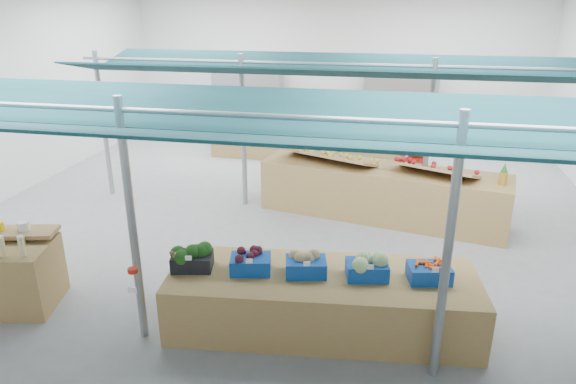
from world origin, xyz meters
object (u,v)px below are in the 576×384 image
Objects in this scene: vendor_left at (327,152)px; vendor_right at (415,157)px; fruit_counter at (382,192)px; veg_counter at (322,301)px.

vendor_left is 1.80m from vendor_right.
fruit_counter is 1.32m from vendor_right.
fruit_counter is at bearing 72.81° from vendor_right.
vendor_right is at bearing 72.81° from fruit_counter.
vendor_right reaches higher than veg_counter.
fruit_counter is at bearing 148.91° from vendor_left.
fruit_counter is 2.50× the size of vendor_left.
vendor_left reaches higher than fruit_counter.
veg_counter is 2.09× the size of vendor_right.
fruit_counter is (0.60, 3.76, 0.12)m from veg_counter.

